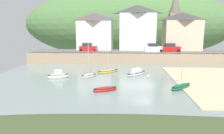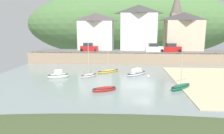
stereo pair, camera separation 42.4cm
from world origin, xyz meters
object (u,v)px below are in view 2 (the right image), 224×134
rowboat_small_beached (181,87)px  mooring_buoy (148,76)px  waterfront_building_centre (138,27)px  waterfront_building_right (183,31)px  parked_car_by_wall (154,48)px  waterfront_building_left (96,31)px  dinghy_open_wooden (104,89)px  parked_car_end_of_row (172,48)px  sailboat_blue_trim (137,73)px  sailboat_white_hull (108,71)px  sailboat_tall_mast (89,75)px  church_with_spire (176,19)px  parked_car_near_slipway (89,48)px  sailboat_far_left (58,75)px

rowboat_small_beached → mooring_buoy: (-3.54, 6.48, -0.13)m
waterfront_building_centre → waterfront_building_right: bearing=-0.0°
rowboat_small_beached → parked_car_by_wall: rowboat_small_beached is taller
waterfront_building_left → waterfront_building_centre: (10.66, 0.00, 0.93)m
dinghy_open_wooden → waterfront_building_left: bearing=74.4°
parked_car_end_of_row → sailboat_blue_trim: bearing=-127.4°
sailboat_white_hull → sailboat_blue_trim: bearing=-55.9°
waterfront_building_right → sailboat_blue_trim: waterfront_building_right is taller
waterfront_building_right → sailboat_tall_mast: size_ratio=1.48×
waterfront_building_right → parked_car_by_wall: waterfront_building_right is taller
waterfront_building_left → sailboat_white_hull: bearing=-74.9°
sailboat_white_hull → sailboat_blue_trim: sailboat_white_hull is taller
waterfront_building_right → sailboat_white_hull: waterfront_building_right is taller
church_with_spire → parked_car_by_wall: size_ratio=3.52×
sailboat_white_hull → mooring_buoy: (6.78, -3.00, -0.09)m
church_with_spire → sailboat_blue_trim: 27.18m
dinghy_open_wooden → parked_car_end_of_row: (12.94, 23.98, 2.99)m
parked_car_end_of_row → sailboat_tall_mast: bearing=-141.4°
waterfront_building_left → sailboat_white_hull: 19.28m
sailboat_white_hull → waterfront_building_right: bearing=6.5°
church_with_spire → parked_car_near_slipway: bearing=-158.6°
church_with_spire → parked_car_end_of_row: bearing=-106.1°
parked_car_near_slipway → sailboat_blue_trim: bearing=-51.3°
waterfront_building_left → sailboat_blue_trim: 22.26m
waterfront_building_right → rowboat_small_beached: size_ratio=1.92×
sailboat_blue_trim → parked_car_near_slipway: parked_car_near_slipway is taller
rowboat_small_beached → parked_car_near_slipway: rowboat_small_beached is taller
parked_car_by_wall → parked_car_end_of_row: 3.97m
sailboat_far_left → sailboat_blue_trim: bearing=-9.7°
parked_car_near_slipway → dinghy_open_wooden: bearing=-73.2°
parked_car_near_slipway → parked_car_end_of_row: same height
church_with_spire → sailboat_far_left: bearing=-132.1°
waterfront_building_centre → sailboat_far_left: 26.89m
rowboat_small_beached → parked_car_by_wall: size_ratio=1.14×
parked_car_by_wall → mooring_buoy: size_ratio=9.06×
rowboat_small_beached → sailboat_tall_mast: bearing=112.4°
sailboat_far_left → parked_car_by_wall: (17.05, 17.46, 2.83)m
sailboat_far_left → church_with_spire: bearing=24.3°
waterfront_building_centre → sailboat_white_hull: size_ratio=2.08×
sailboat_tall_mast → parked_car_end_of_row: size_ratio=1.46×
sailboat_blue_trim → sailboat_far_left: sailboat_far_left is taller
waterfront_building_right → dinghy_open_wooden: 33.60m
sailboat_blue_trim → parked_car_by_wall: parked_car_by_wall is taller
rowboat_small_beached → dinghy_open_wooden: (-9.76, -1.60, -0.05)m
sailboat_tall_mast → sailboat_far_left: (-4.72, -0.99, 0.12)m
sailboat_white_hull → rowboat_small_beached: size_ratio=1.11×
sailboat_white_hull → parked_car_end_of_row: sailboat_white_hull is taller
sailboat_blue_trim → sailboat_far_left: bearing=145.5°
sailboat_tall_mast → parked_car_near_slipway: size_ratio=1.50×
dinghy_open_wooden → waterfront_building_right: bearing=34.0°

